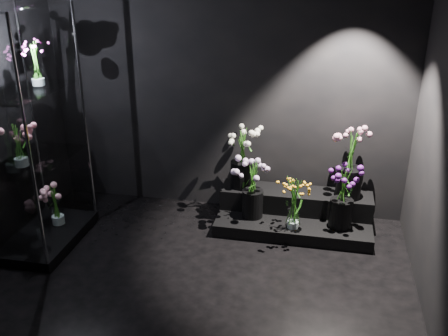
# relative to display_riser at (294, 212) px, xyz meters

# --- Properties ---
(floor) EXTENTS (4.00, 4.00, 0.00)m
(floor) POSITION_rel_display_riser_xyz_m (-0.83, -1.67, -0.15)
(floor) COLOR black
(floor) RESTS_ON ground
(wall_back) EXTENTS (4.00, 0.00, 4.00)m
(wall_back) POSITION_rel_display_riser_xyz_m (-0.83, 0.33, 1.25)
(wall_back) COLOR black
(wall_back) RESTS_ON floor
(display_riser) EXTENTS (1.65, 0.73, 0.37)m
(display_riser) POSITION_rel_display_riser_xyz_m (0.00, 0.00, 0.00)
(display_riser) COLOR black
(display_riser) RESTS_ON floor
(display_case) EXTENTS (0.64, 1.07, 2.36)m
(display_case) POSITION_rel_display_riser_xyz_m (-2.49, -0.87, 1.03)
(display_case) COLOR black
(display_case) RESTS_ON floor
(bouquet_orange_bells) EXTENTS (0.29, 0.29, 0.57)m
(bouquet_orange_bells) POSITION_rel_display_riser_xyz_m (0.00, -0.31, 0.28)
(bouquet_orange_bells) COLOR white
(bouquet_orange_bells) RESTS_ON display_riser
(bouquet_lilac) EXTENTS (0.48, 0.48, 0.64)m
(bouquet_lilac) POSITION_rel_display_riser_xyz_m (-0.45, -0.15, 0.36)
(bouquet_lilac) COLOR black
(bouquet_lilac) RESTS_ON display_riser
(bouquet_purple) EXTENTS (0.38, 0.38, 0.65)m
(bouquet_purple) POSITION_rel_display_riser_xyz_m (0.48, -0.19, 0.35)
(bouquet_purple) COLOR black
(bouquet_purple) RESTS_ON display_riser
(bouquet_cream_roses) EXTENTS (0.51, 0.51, 0.68)m
(bouquet_cream_roses) POSITION_rel_display_riser_xyz_m (-0.61, 0.10, 0.61)
(bouquet_cream_roses) COLOR black
(bouquet_cream_roses) RESTS_ON display_riser
(bouquet_pink_roses) EXTENTS (0.45, 0.45, 0.77)m
(bouquet_pink_roses) POSITION_rel_display_riser_xyz_m (0.55, 0.07, 0.64)
(bouquet_pink_roses) COLOR black
(bouquet_pink_roses) RESTS_ON display_riser
(bouquet_case_pink) EXTENTS (0.38, 0.38, 0.42)m
(bouquet_case_pink) POSITION_rel_display_riser_xyz_m (-2.53, -1.03, 0.99)
(bouquet_case_pink) COLOR white
(bouquet_case_pink) RESTS_ON display_case
(bouquet_case_magenta) EXTENTS (0.26, 0.26, 0.42)m
(bouquet_case_magenta) POSITION_rel_display_riser_xyz_m (-2.45, -0.69, 1.67)
(bouquet_case_magenta) COLOR white
(bouquet_case_magenta) RESTS_ON display_case
(bouquet_case_base_pink) EXTENTS (0.43, 0.43, 0.45)m
(bouquet_case_base_pink) POSITION_rel_display_riser_xyz_m (-2.46, -0.68, 0.20)
(bouquet_case_base_pink) COLOR white
(bouquet_case_base_pink) RESTS_ON display_case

